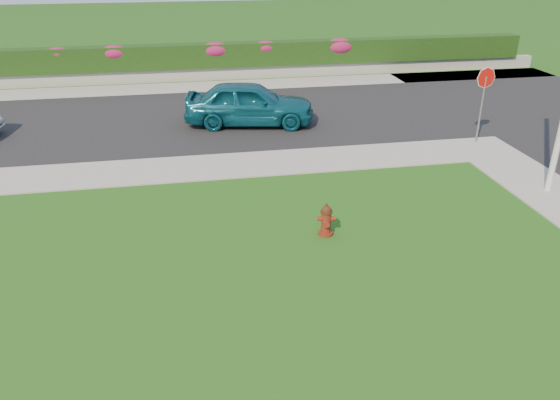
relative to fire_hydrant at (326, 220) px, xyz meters
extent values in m
plane|color=black|center=(-0.54, -4.38, -0.37)|extent=(120.00, 120.00, 0.00)
cube|color=black|center=(-5.54, 9.62, -0.35)|extent=(26.00, 8.00, 0.04)
cube|color=gray|center=(-6.54, 4.62, -0.35)|extent=(24.00, 2.00, 0.04)
cube|color=gray|center=(6.46, 4.62, -0.35)|extent=(2.00, 2.00, 0.04)
cube|color=gray|center=(-1.54, 14.62, -0.35)|extent=(34.00, 2.00, 0.04)
cube|color=gray|center=(-1.54, 16.12, -0.07)|extent=(34.00, 0.40, 0.60)
cube|color=black|center=(-1.54, 16.22, 0.78)|extent=(32.00, 0.90, 1.10)
cylinder|color=#4E130C|center=(0.00, 0.01, -0.33)|extent=(0.33, 0.33, 0.08)
cylinder|color=#4E130C|center=(0.00, 0.01, -0.04)|extent=(0.22, 0.22, 0.51)
cylinder|color=black|center=(0.00, 0.01, 0.22)|extent=(0.27, 0.27, 0.05)
sphere|color=black|center=(0.00, 0.01, 0.25)|extent=(0.22, 0.22, 0.22)
cylinder|color=black|center=(0.00, 0.01, 0.37)|extent=(0.07, 0.07, 0.07)
cylinder|color=#4E130C|center=(-0.14, 0.04, 0.04)|extent=(0.12, 0.12, 0.11)
cylinder|color=#4E130C|center=(0.15, -0.02, 0.04)|extent=(0.12, 0.12, 0.11)
cylinder|color=#4E130C|center=(-0.03, -0.14, -0.02)|extent=(0.17, 0.14, 0.15)
imported|color=#0C4C5F|center=(-0.62, 8.52, 0.45)|extent=(4.85, 2.64, 1.57)
cylinder|color=slate|center=(6.55, 5.23, 0.74)|extent=(0.06, 0.06, 2.22)
cylinder|color=#AF110B|center=(6.55, 5.23, 1.81)|extent=(0.64, 0.12, 0.65)
cylinder|color=white|center=(6.55, 5.23, 1.81)|extent=(0.68, 0.12, 0.69)
ellipsoid|color=#A61C56|center=(-8.39, 16.12, 1.11)|extent=(1.12, 0.72, 0.56)
ellipsoid|color=#A61C56|center=(-5.91, 16.12, 1.06)|extent=(1.36, 0.87, 0.68)
ellipsoid|color=#A61C56|center=(-1.25, 16.12, 1.04)|extent=(1.45, 0.93, 0.72)
ellipsoid|color=#A61C56|center=(1.17, 16.12, 1.09)|extent=(1.24, 0.80, 0.62)
ellipsoid|color=#A61C56|center=(4.88, 16.12, 1.02)|extent=(1.55, 0.99, 0.77)
camera|label=1|loc=(-3.01, -10.58, 5.70)|focal=35.00mm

